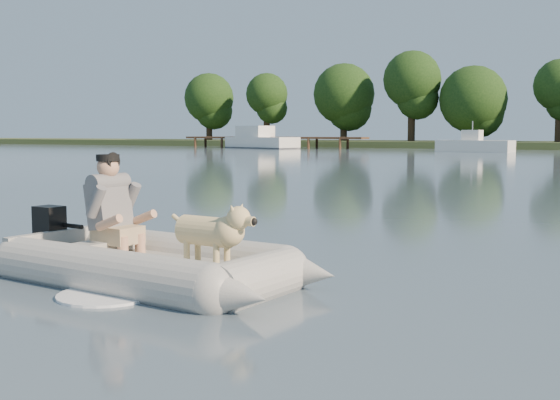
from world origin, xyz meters
The scene contains 9 objects.
water centered at (0.00, 0.00, 0.00)m, with size 160.00×160.00×0.00m, color slate.
dock centered at (-26.00, 52.00, 0.52)m, with size 18.00×2.00×1.04m, color #4C331E, non-canonical shape.
treeline centered at (-3.71, 61.11, 5.48)m, with size 71.02×7.35×9.27m.
dinghy centered at (-0.17, 0.34, 0.58)m, with size 4.52×3.03×1.36m, color #989793, non-canonical shape.
man centered at (-0.85, 0.47, 0.76)m, with size 0.71×0.61×1.06m, color slate, non-canonical shape.
dog centered at (0.47, 0.32, 0.51)m, with size 0.92×0.33×0.61m, color tan, non-canonical shape.
outboard_motor centered at (-1.79, 0.53, 0.31)m, with size 0.41×0.28×0.77m, color black, non-canonical shape.
cabin_cruiser centered at (-26.56, 50.82, 1.02)m, with size 7.78×2.78×2.41m, color white, non-canonical shape.
motorboat centered at (-6.84, 47.87, 1.09)m, with size 5.67×2.18×2.40m, color white, non-canonical shape.
Camera 1 is at (4.14, -5.29, 1.51)m, focal length 45.00 mm.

